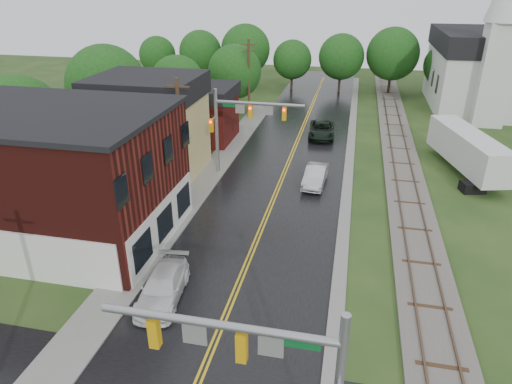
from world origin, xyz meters
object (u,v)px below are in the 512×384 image
(tree_left_c, at_px, (178,84))
(pickup_white, at_px, (163,287))
(tree_left_a, at_px, (21,121))
(sedan_silver, at_px, (315,176))
(traffic_signal_far, at_px, (241,118))
(church, at_px, (481,62))
(tree_left_b, at_px, (108,87))
(utility_pole_b, at_px, (181,137))
(tree_left_e, at_px, (236,73))
(brick_building, at_px, (55,175))
(traffic_signal_near, at_px, (267,364))
(semi_trailer, at_px, (467,149))
(suv_dark, at_px, (322,130))
(utility_pole_c, at_px, (249,78))

(tree_left_c, height_order, pickup_white, tree_left_c)
(tree_left_a, bearing_deg, tree_left_c, 71.57)
(sedan_silver, bearing_deg, traffic_signal_far, 175.96)
(church, relative_size, tree_left_b, 2.06)
(utility_pole_b, height_order, tree_left_e, utility_pole_b)
(sedan_silver, xyz_separation_m, pickup_white, (-6.34, -16.20, -0.03))
(tree_left_c, distance_m, sedan_silver, 21.89)
(brick_building, xyz_separation_m, traffic_signal_near, (15.96, -13.00, 0.82))
(brick_building, xyz_separation_m, sedan_silver, (15.29, 11.20, -3.40))
(tree_left_b, xyz_separation_m, semi_trailer, (32.85, -0.46, -3.60))
(utility_pole_b, bearing_deg, traffic_signal_far, 56.32)
(utility_pole_b, xyz_separation_m, tree_left_b, (-11.05, 9.90, 1.00))
(tree_left_a, relative_size, tree_left_c, 1.13)
(tree_left_a, height_order, suv_dark, tree_left_a)
(tree_left_b, bearing_deg, tree_left_c, 63.44)
(tree_left_a, xyz_separation_m, tree_left_e, (11.00, 24.00, -0.30))
(utility_pole_c, relative_size, pickup_white, 1.82)
(traffic_signal_near, distance_m, tree_left_c, 41.67)
(semi_trailer, bearing_deg, utility_pole_c, 150.05)
(church, bearing_deg, utility_pole_b, -130.18)
(church, bearing_deg, tree_left_a, -141.37)
(traffic_signal_near, distance_m, tree_left_b, 36.73)
(tree_left_c, bearing_deg, traffic_signal_far, -51.18)
(traffic_signal_near, bearing_deg, utility_pole_b, 117.19)
(tree_left_e, height_order, suv_dark, tree_left_e)
(traffic_signal_far, bearing_deg, church, 48.73)
(brick_building, relative_size, church, 0.71)
(church, height_order, pickup_white, church)
(sedan_silver, relative_size, semi_trailer, 0.41)
(tree_left_a, bearing_deg, sedan_silver, 10.75)
(traffic_signal_far, distance_m, tree_left_e, 19.65)
(tree_left_b, height_order, tree_left_e, tree_left_b)
(church, distance_m, utility_pole_b, 41.55)
(suv_dark, relative_size, sedan_silver, 1.23)
(suv_dark, bearing_deg, church, 37.31)
(utility_pole_b, relative_size, pickup_white, 1.82)
(tree_left_b, bearing_deg, tree_left_a, -101.31)
(suv_dark, bearing_deg, utility_pole_b, -122.29)
(brick_building, height_order, tree_left_c, brick_building)
(church, distance_m, semi_trailer, 23.15)
(tree_left_b, bearing_deg, traffic_signal_far, -18.81)
(tree_left_a, distance_m, tree_left_b, 10.22)
(tree_left_a, relative_size, semi_trailer, 0.78)
(tree_left_c, distance_m, pickup_white, 31.85)
(brick_building, relative_size, suv_dark, 2.56)
(utility_pole_b, xyz_separation_m, utility_pole_c, (0.00, 22.00, 0.00))
(tree_left_e, height_order, semi_trailer, tree_left_e)
(traffic_signal_near, height_order, tree_left_e, tree_left_e)
(brick_building, distance_m, tree_left_a, 10.14)
(utility_pole_b, relative_size, tree_left_c, 1.18)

